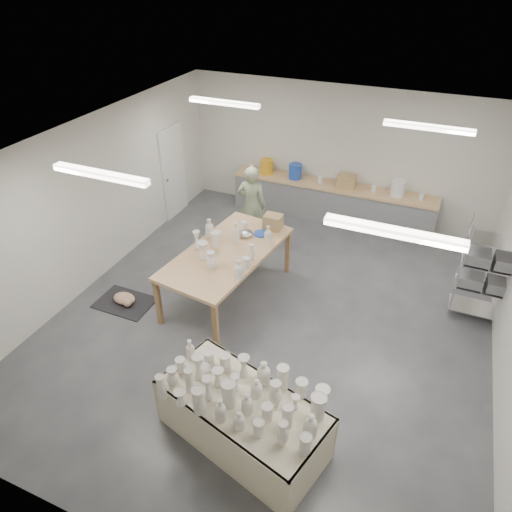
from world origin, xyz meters
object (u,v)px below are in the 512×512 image
at_px(work_table, 231,250).
at_px(red_stool, 257,224).
at_px(potter, 252,205).
at_px(drying_table, 242,416).

bearing_deg(work_table, red_stool, 108.20).
bearing_deg(potter, drying_table, 107.20).
xyz_separation_m(potter, red_stool, (0.00, 0.27, -0.60)).
xyz_separation_m(work_table, red_stool, (-0.40, 2.11, -0.69)).
relative_size(potter, red_stool, 4.59).
distance_m(drying_table, potter, 4.87).
distance_m(work_table, potter, 1.89).
height_order(potter, red_stool, potter).
bearing_deg(drying_table, potter, 127.91).
height_order(work_table, red_stool, work_table).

